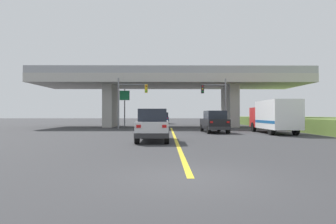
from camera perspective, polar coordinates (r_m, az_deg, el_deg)
name	(u,v)px	position (r m, az deg, el deg)	size (l,w,h in m)	color
ground	(171,127)	(38.47, 0.53, -2.99)	(160.00, 160.00, 0.00)	#353538
overpass_bridge	(171,86)	(38.63, 0.53, 5.29)	(35.43, 9.76, 7.55)	#B7B5AD
lane_divider_stripe	(174,137)	(21.44, 1.32, -4.98)	(0.20, 27.92, 0.01)	yellow
suv_lead	(153,125)	(17.81, -3.00, -2.65)	(1.95, 4.80, 2.02)	silver
suv_crossing	(214,122)	(26.35, 9.36, -1.94)	(2.14, 4.59, 2.02)	black
box_truck	(274,116)	(26.49, 20.70, -0.77)	(2.33, 6.79, 2.89)	red
sedan_oncoming	(164,118)	(50.30, -0.90, -1.24)	(1.89, 4.42, 2.02)	navy
traffic_signal_nearside	(217,97)	(32.46, 9.99, 2.95)	(2.87, 0.36, 5.75)	slate
traffic_signal_farside	(128,97)	(32.91, -8.07, 3.11)	(3.46, 0.36, 5.92)	slate
highway_sign	(125,100)	(36.13, -8.79, 2.42)	(1.30, 0.17, 4.87)	#56595E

